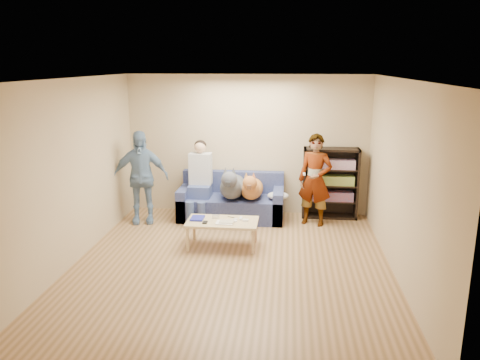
# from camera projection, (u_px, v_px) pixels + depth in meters

# --- Properties ---
(ground) EXTENTS (5.00, 5.00, 0.00)m
(ground) POSITION_uv_depth(u_px,v_px,m) (231.00, 265.00, 6.66)
(ground) COLOR brown
(ground) RESTS_ON ground
(ceiling) EXTENTS (5.00, 5.00, 0.00)m
(ceiling) POSITION_uv_depth(u_px,v_px,m) (230.00, 79.00, 6.02)
(ceiling) COLOR white
(ceiling) RESTS_ON ground
(wall_back) EXTENTS (4.50, 0.00, 4.50)m
(wall_back) POSITION_uv_depth(u_px,v_px,m) (247.00, 145.00, 8.75)
(wall_back) COLOR tan
(wall_back) RESTS_ON ground
(wall_front) EXTENTS (4.50, 0.00, 4.50)m
(wall_front) POSITION_uv_depth(u_px,v_px,m) (194.00, 247.00, 3.93)
(wall_front) COLOR tan
(wall_front) RESTS_ON ground
(wall_left) EXTENTS (0.00, 5.00, 5.00)m
(wall_left) POSITION_uv_depth(u_px,v_px,m) (72.00, 173.00, 6.57)
(wall_left) COLOR tan
(wall_left) RESTS_ON ground
(wall_right) EXTENTS (0.00, 5.00, 5.00)m
(wall_right) POSITION_uv_depth(u_px,v_px,m) (401.00, 181.00, 6.11)
(wall_right) COLOR tan
(wall_right) RESTS_ON ground
(blanket) EXTENTS (0.38, 0.32, 0.13)m
(blanket) POSITION_uv_depth(u_px,v_px,m) (278.00, 196.00, 8.34)
(blanket) COLOR #B5B5BA
(blanket) RESTS_ON sofa
(person_standing_right) EXTENTS (0.68, 0.55, 1.62)m
(person_standing_right) POSITION_uv_depth(u_px,v_px,m) (315.00, 180.00, 8.16)
(person_standing_right) COLOR gray
(person_standing_right) RESTS_ON ground
(person_standing_left) EXTENTS (1.04, 0.60, 1.66)m
(person_standing_left) POSITION_uv_depth(u_px,v_px,m) (140.00, 177.00, 8.27)
(person_standing_left) COLOR #718BB6
(person_standing_left) RESTS_ON ground
(held_controller) EXTENTS (0.04, 0.11, 0.03)m
(held_controller) POSITION_uv_depth(u_px,v_px,m) (304.00, 174.00, 7.95)
(held_controller) COLOR silver
(held_controller) RESTS_ON person_standing_right
(notebook_blue) EXTENTS (0.20, 0.26, 0.03)m
(notebook_blue) POSITION_uv_depth(u_px,v_px,m) (197.00, 218.00, 7.33)
(notebook_blue) COLOR #1B2198
(notebook_blue) RESTS_ON coffee_table
(papers) EXTENTS (0.26, 0.20, 0.02)m
(papers) POSITION_uv_depth(u_px,v_px,m) (225.00, 223.00, 7.14)
(papers) COLOR white
(papers) RESTS_ON coffee_table
(magazine) EXTENTS (0.22, 0.17, 0.01)m
(magazine) POSITION_uv_depth(u_px,v_px,m) (227.00, 221.00, 7.15)
(magazine) COLOR #B4A990
(magazine) RESTS_ON coffee_table
(camera_silver) EXTENTS (0.11, 0.06, 0.05)m
(camera_silver) POSITION_uv_depth(u_px,v_px,m) (216.00, 217.00, 7.36)
(camera_silver) COLOR silver
(camera_silver) RESTS_ON coffee_table
(controller_a) EXTENTS (0.04, 0.13, 0.03)m
(controller_a) POSITION_uv_depth(u_px,v_px,m) (241.00, 218.00, 7.30)
(controller_a) COLOR white
(controller_a) RESTS_ON coffee_table
(controller_b) EXTENTS (0.09, 0.06, 0.03)m
(controller_b) POSITION_uv_depth(u_px,v_px,m) (245.00, 220.00, 7.22)
(controller_b) COLOR white
(controller_b) RESTS_ON coffee_table
(headphone_cup_a) EXTENTS (0.07, 0.07, 0.02)m
(headphone_cup_a) POSITION_uv_depth(u_px,v_px,m) (235.00, 221.00, 7.20)
(headphone_cup_a) COLOR white
(headphone_cup_a) RESTS_ON coffee_table
(headphone_cup_b) EXTENTS (0.07, 0.07, 0.02)m
(headphone_cup_b) POSITION_uv_depth(u_px,v_px,m) (236.00, 219.00, 7.27)
(headphone_cup_b) COLOR silver
(headphone_cup_b) RESTS_ON coffee_table
(pen_orange) EXTENTS (0.13, 0.06, 0.01)m
(pen_orange) POSITION_uv_depth(u_px,v_px,m) (219.00, 224.00, 7.09)
(pen_orange) COLOR orange
(pen_orange) RESTS_ON coffee_table
(pen_black) EXTENTS (0.13, 0.08, 0.01)m
(pen_black) POSITION_uv_depth(u_px,v_px,m) (231.00, 217.00, 7.40)
(pen_black) COLOR black
(pen_black) RESTS_ON coffee_table
(wallet) EXTENTS (0.07, 0.12, 0.02)m
(wallet) POSITION_uv_depth(u_px,v_px,m) (205.00, 222.00, 7.15)
(wallet) COLOR black
(wallet) RESTS_ON coffee_table
(sofa) EXTENTS (1.90, 0.85, 0.82)m
(sofa) POSITION_uv_depth(u_px,v_px,m) (232.00, 203.00, 8.64)
(sofa) COLOR #515B93
(sofa) RESTS_ON ground
(person_seated) EXTENTS (0.40, 0.73, 1.47)m
(person_seated) POSITION_uv_depth(u_px,v_px,m) (200.00, 178.00, 8.45)
(person_seated) COLOR #3B4B83
(person_seated) RESTS_ON sofa
(dog_gray) EXTENTS (0.46, 1.27, 0.67)m
(dog_gray) POSITION_uv_depth(u_px,v_px,m) (232.00, 186.00, 8.35)
(dog_gray) COLOR #4F525A
(dog_gray) RESTS_ON sofa
(dog_tan) EXTENTS (0.40, 1.16, 0.58)m
(dog_tan) POSITION_uv_depth(u_px,v_px,m) (251.00, 188.00, 8.32)
(dog_tan) COLOR #B47A37
(dog_tan) RESTS_ON sofa
(coffee_table) EXTENTS (1.10, 0.60, 0.42)m
(coffee_table) POSITION_uv_depth(u_px,v_px,m) (222.00, 224.00, 7.25)
(coffee_table) COLOR #DAC786
(coffee_table) RESTS_ON ground
(bookshelf) EXTENTS (1.00, 0.34, 1.30)m
(bookshelf) POSITION_uv_depth(u_px,v_px,m) (330.00, 181.00, 8.58)
(bookshelf) COLOR black
(bookshelf) RESTS_ON ground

